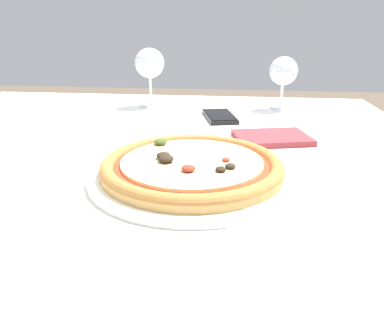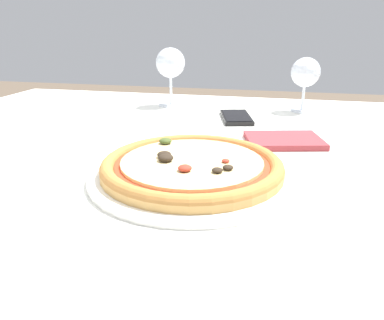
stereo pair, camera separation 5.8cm
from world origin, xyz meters
name	(u,v)px [view 2 (the right image)]	position (x,y,z in m)	size (l,w,h in m)	color
dining_table	(136,181)	(0.00, 0.00, 0.63)	(1.24, 1.18, 0.70)	brown
pizza_plate	(192,168)	(0.15, -0.13, 0.72)	(0.32, 0.32, 0.04)	white
wine_glass_far_left	(170,64)	(-0.04, 0.40, 0.82)	(0.08, 0.08, 0.17)	silver
wine_glass_far_right	(305,74)	(0.34, 0.41, 0.81)	(0.08, 0.08, 0.15)	silver
cell_phone	(236,117)	(0.17, 0.27, 0.71)	(0.10, 0.16, 0.01)	black
napkin_folded	(284,140)	(0.29, 0.09, 0.71)	(0.17, 0.14, 0.01)	#933338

